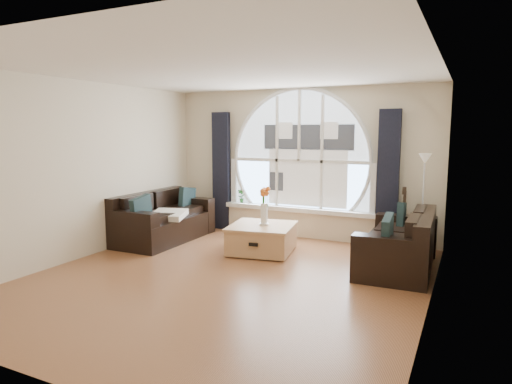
# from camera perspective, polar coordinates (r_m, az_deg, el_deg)

# --- Properties ---
(ground) EXTENTS (5.00, 5.50, 0.01)m
(ground) POSITION_cam_1_polar(r_m,az_deg,el_deg) (6.05, -3.80, -10.97)
(ground) COLOR brown
(ground) RESTS_ON ground
(ceiling) EXTENTS (5.00, 5.50, 0.01)m
(ceiling) POSITION_cam_1_polar(r_m,az_deg,el_deg) (5.77, -4.06, 15.30)
(ceiling) COLOR silver
(ceiling) RESTS_ON ground
(wall_back) EXTENTS (5.00, 0.01, 2.70)m
(wall_back) POSITION_cam_1_polar(r_m,az_deg,el_deg) (8.24, 5.65, 3.66)
(wall_back) COLOR beige
(wall_back) RESTS_ON ground
(wall_front) EXTENTS (5.00, 0.01, 2.70)m
(wall_front) POSITION_cam_1_polar(r_m,az_deg,el_deg) (3.66, -25.90, -2.41)
(wall_front) COLOR beige
(wall_front) RESTS_ON ground
(wall_left) EXTENTS (0.01, 5.50, 2.70)m
(wall_left) POSITION_cam_1_polar(r_m,az_deg,el_deg) (7.32, -21.17, 2.63)
(wall_left) COLOR beige
(wall_left) RESTS_ON ground
(wall_right) EXTENTS (0.01, 5.50, 2.70)m
(wall_right) POSITION_cam_1_polar(r_m,az_deg,el_deg) (5.01, 21.72, 0.41)
(wall_right) COLOR beige
(wall_right) RESTS_ON ground
(attic_slope) EXTENTS (0.92, 5.50, 0.72)m
(attic_slope) POSITION_cam_1_polar(r_m,az_deg,el_deg) (5.02, 18.83, 12.01)
(attic_slope) COLOR silver
(attic_slope) RESTS_ON ground
(arched_window) EXTENTS (2.60, 0.06, 2.15)m
(arched_window) POSITION_cam_1_polar(r_m,az_deg,el_deg) (8.20, 5.60, 5.56)
(arched_window) COLOR silver
(arched_window) RESTS_ON wall_back
(window_sill) EXTENTS (2.90, 0.22, 0.08)m
(window_sill) POSITION_cam_1_polar(r_m,az_deg,el_deg) (8.26, 5.32, -2.21)
(window_sill) COLOR white
(window_sill) RESTS_ON wall_back
(window_frame) EXTENTS (2.76, 0.08, 2.15)m
(window_frame) POSITION_cam_1_polar(r_m,az_deg,el_deg) (8.17, 5.52, 5.55)
(window_frame) COLOR white
(window_frame) RESTS_ON wall_back
(neighbor_house) EXTENTS (1.70, 0.02, 1.50)m
(neighbor_house) POSITION_cam_1_polar(r_m,az_deg,el_deg) (8.14, 6.54, 4.65)
(neighbor_house) COLOR silver
(neighbor_house) RESTS_ON wall_back
(curtain_left) EXTENTS (0.35, 0.12, 2.30)m
(curtain_left) POSITION_cam_1_polar(r_m,az_deg,el_deg) (8.84, -4.43, 2.65)
(curtain_left) COLOR black
(curtain_left) RESTS_ON ground
(curtain_right) EXTENTS (0.35, 0.12, 2.30)m
(curtain_right) POSITION_cam_1_polar(r_m,az_deg,el_deg) (7.74, 16.49, 1.60)
(curtain_right) COLOR black
(curtain_right) RESTS_ON ground
(sofa_left) EXTENTS (0.97, 1.92, 0.85)m
(sofa_left) POSITION_cam_1_polar(r_m,az_deg,el_deg) (8.15, -11.65, -3.26)
(sofa_left) COLOR black
(sofa_left) RESTS_ON ground
(sofa_right) EXTENTS (0.97, 1.85, 0.81)m
(sofa_right) POSITION_cam_1_polar(r_m,az_deg,el_deg) (6.68, 17.66, -5.94)
(sofa_right) COLOR black
(sofa_right) RESTS_ON ground
(coffee_chest) EXTENTS (1.15, 1.15, 0.49)m
(coffee_chest) POSITION_cam_1_polar(r_m,az_deg,el_deg) (7.23, 0.77, -5.80)
(coffee_chest) COLOR #B07F52
(coffee_chest) RESTS_ON ground
(throw_blanket) EXTENTS (0.69, 0.69, 0.10)m
(throw_blanket) POSITION_cam_1_polar(r_m,az_deg,el_deg) (7.89, -11.09, -2.87)
(throw_blanket) COLOR silver
(throw_blanket) RESTS_ON sofa_left
(vase_flowers) EXTENTS (0.24, 0.24, 0.70)m
(vase_flowers) POSITION_cam_1_polar(r_m,az_deg,el_deg) (7.11, 1.04, -1.14)
(vase_flowers) COLOR white
(vase_flowers) RESTS_ON coffee_chest
(floor_lamp) EXTENTS (0.24, 0.24, 1.60)m
(floor_lamp) POSITION_cam_1_polar(r_m,az_deg,el_deg) (7.44, 20.50, -1.53)
(floor_lamp) COLOR #B2B2B2
(floor_lamp) RESTS_ON ground
(guitar) EXTENTS (0.37, 0.25, 1.06)m
(guitar) POSITION_cam_1_polar(r_m,az_deg,el_deg) (7.66, 18.36, -3.23)
(guitar) COLOR brown
(guitar) RESTS_ON ground
(potted_plant) EXTENTS (0.17, 0.14, 0.28)m
(potted_plant) POSITION_cam_1_polar(r_m,az_deg,el_deg) (8.70, -1.90, -0.47)
(potted_plant) COLOR #1E6023
(potted_plant) RESTS_ON window_sill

